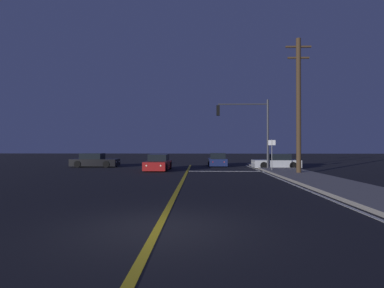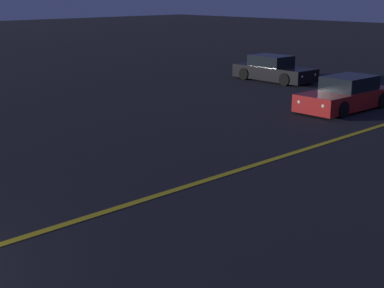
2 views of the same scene
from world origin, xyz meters
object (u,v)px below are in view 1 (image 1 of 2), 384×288
object	(u,v)px
car_lead_oncoming_navy	(217,160)
car_mid_block_red	(158,163)
traffic_signal_near_right	(249,122)
street_sign_corner	(272,150)
car_following_oncoming_silver	(276,162)
utility_pole_right	(299,104)
car_far_approaching_black	(94,161)

from	to	relation	value
car_lead_oncoming_navy	car_mid_block_red	bearing A→B (deg)	-133.76
car_lead_oncoming_navy	traffic_signal_near_right	bearing A→B (deg)	-59.16
traffic_signal_near_right	street_sign_corner	distance (m)	3.92
car_following_oncoming_silver	utility_pole_right	distance (m)	7.52
car_mid_block_red	utility_pole_right	size ratio (longest dim) A/B	0.47
car_following_oncoming_silver	utility_pole_right	world-z (taller)	utility_pole_right
car_following_oncoming_silver	utility_pole_right	xyz separation A→B (m)	(0.08, -6.05, 4.46)
car_far_approaching_black	utility_pole_right	xyz separation A→B (m)	(17.40, -7.66, 4.46)
car_following_oncoming_silver	car_far_approaching_black	world-z (taller)	same
traffic_signal_near_right	street_sign_corner	xyz separation A→B (m)	(1.30, -2.80, -2.41)
car_far_approaching_black	street_sign_corner	distance (m)	16.95
traffic_signal_near_right	street_sign_corner	size ratio (longest dim) A/B	2.40
car_mid_block_red	utility_pole_right	world-z (taller)	utility_pole_right
car_mid_block_red	car_far_approaching_black	xyz separation A→B (m)	(-6.82, 3.91, -0.00)
car_following_oncoming_silver	traffic_signal_near_right	world-z (taller)	traffic_signal_near_right
car_mid_block_red	traffic_signal_near_right	world-z (taller)	traffic_signal_near_right
car_mid_block_red	car_lead_oncoming_navy	xyz separation A→B (m)	(5.29, 5.53, -0.00)
car_lead_oncoming_navy	utility_pole_right	xyz separation A→B (m)	(5.29, -9.29, 4.46)
street_sign_corner	utility_pole_right	bearing A→B (deg)	-57.19
car_lead_oncoming_navy	utility_pole_right	world-z (taller)	utility_pole_right
street_sign_corner	car_far_approaching_black	bearing A→B (deg)	161.06
car_following_oncoming_silver	car_mid_block_red	xyz separation A→B (m)	(-10.50, -2.30, 0.00)
car_following_oncoming_silver	car_mid_block_red	bearing A→B (deg)	101.74
car_lead_oncoming_navy	car_far_approaching_black	xyz separation A→B (m)	(-12.11, -1.63, 0.00)
car_mid_block_red	utility_pole_right	distance (m)	12.08
street_sign_corner	car_following_oncoming_silver	bearing A→B (deg)	71.22
car_following_oncoming_silver	traffic_signal_near_right	distance (m)	4.54
traffic_signal_near_right	car_far_approaching_black	bearing A→B (deg)	-10.38
car_mid_block_red	car_lead_oncoming_navy	size ratio (longest dim) A/B	1.07
utility_pole_right	car_far_approaching_black	bearing A→B (deg)	156.23
street_sign_corner	traffic_signal_near_right	bearing A→B (deg)	114.99
car_lead_oncoming_navy	street_sign_corner	size ratio (longest dim) A/B	1.68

